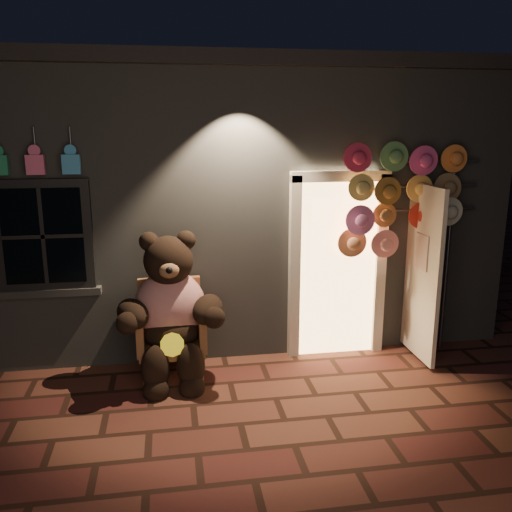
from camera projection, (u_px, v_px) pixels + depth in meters
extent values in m
plane|color=brown|center=(241.00, 424.00, 5.01)|extent=(60.00, 60.00, 0.00)
cube|color=slate|center=(206.00, 193.00, 8.45)|extent=(7.00, 5.00, 3.30)
cube|color=black|center=(203.00, 77.00, 8.04)|extent=(7.30, 5.30, 0.16)
cube|color=black|center=(44.00, 236.00, 5.74)|extent=(1.00, 0.10, 1.20)
cube|color=black|center=(43.00, 236.00, 5.72)|extent=(0.82, 0.06, 1.02)
cube|color=slate|center=(49.00, 292.00, 5.89)|extent=(1.10, 0.14, 0.08)
cube|color=#FFC172|center=(337.00, 268.00, 6.39)|extent=(0.92, 0.10, 2.10)
cube|color=beige|center=(294.00, 270.00, 6.27)|extent=(0.12, 0.12, 2.20)
cube|color=beige|center=(380.00, 267.00, 6.43)|extent=(0.12, 0.12, 2.20)
cube|color=beige|center=(341.00, 176.00, 6.09)|extent=(1.16, 0.12, 0.12)
cube|color=beige|center=(423.00, 273.00, 6.17)|extent=(0.05, 0.80, 2.00)
cube|color=#DC5A87|center=(35.00, 165.00, 5.49)|extent=(0.18, 0.07, 0.20)
cylinder|color=#59595E|center=(34.00, 139.00, 5.49)|extent=(0.02, 0.02, 0.25)
cube|color=#388FC7|center=(71.00, 164.00, 5.54)|extent=(0.18, 0.07, 0.20)
cylinder|color=#59595E|center=(70.00, 139.00, 5.54)|extent=(0.02, 0.02, 0.25)
cube|color=brown|center=(172.00, 345.00, 5.88)|extent=(0.69, 0.65, 0.10)
cube|color=brown|center=(170.00, 307.00, 6.08)|extent=(0.68, 0.09, 0.68)
cube|color=brown|center=(141.00, 331.00, 5.76)|extent=(0.09, 0.59, 0.39)
cube|color=brown|center=(201.00, 327.00, 5.87)|extent=(0.09, 0.59, 0.39)
cylinder|color=brown|center=(145.00, 376.00, 5.62)|extent=(0.05, 0.05, 0.31)
cylinder|color=brown|center=(201.00, 372.00, 5.72)|extent=(0.05, 0.05, 0.31)
cylinder|color=brown|center=(146.00, 355.00, 6.14)|extent=(0.05, 0.05, 0.31)
cylinder|color=brown|center=(197.00, 351.00, 6.24)|extent=(0.05, 0.05, 0.31)
ellipsoid|color=#AA1213|center=(170.00, 307.00, 5.84)|extent=(0.78, 0.63, 0.81)
ellipsoid|color=black|center=(171.00, 330.00, 5.81)|extent=(0.64, 0.55, 0.38)
sphere|color=black|center=(168.00, 260.00, 5.66)|extent=(0.53, 0.53, 0.52)
sphere|color=black|center=(149.00, 242.00, 5.61)|extent=(0.20, 0.20, 0.20)
sphere|color=black|center=(186.00, 240.00, 5.68)|extent=(0.20, 0.20, 0.20)
ellipsoid|color=brown|center=(169.00, 271.00, 5.44)|extent=(0.21, 0.15, 0.16)
ellipsoid|color=black|center=(133.00, 314.00, 5.53)|extent=(0.46, 0.60, 0.29)
ellipsoid|color=black|center=(208.00, 309.00, 5.66)|extent=(0.45, 0.59, 0.29)
ellipsoid|color=black|center=(155.00, 369.00, 5.52)|extent=(0.29, 0.29, 0.50)
ellipsoid|color=black|center=(191.00, 366.00, 5.58)|extent=(0.29, 0.29, 0.50)
sphere|color=black|center=(156.00, 390.00, 5.50)|extent=(0.27, 0.27, 0.27)
sphere|color=black|center=(192.00, 387.00, 5.57)|extent=(0.27, 0.27, 0.27)
cylinder|color=yellow|center=(172.00, 345.00, 5.49)|extent=(0.25, 0.10, 0.24)
cylinder|color=#59595E|center=(448.00, 250.00, 6.46)|extent=(0.04, 0.04, 2.47)
cylinder|color=#59595E|center=(434.00, 161.00, 6.15)|extent=(1.10, 0.03, 0.03)
cylinder|color=#59595E|center=(432.00, 186.00, 6.21)|extent=(1.10, 0.03, 0.03)
cylinder|color=#59595E|center=(431.00, 209.00, 6.28)|extent=(1.10, 0.03, 0.03)
cylinder|color=#CF2E51|center=(359.00, 159.00, 5.94)|extent=(0.31, 0.11, 0.31)
cylinder|color=#5C9352|center=(391.00, 158.00, 5.96)|extent=(0.31, 0.11, 0.31)
cylinder|color=#EB4D92|center=(424.00, 158.00, 5.99)|extent=(0.31, 0.11, 0.31)
cylinder|color=#FF8A3C|center=(452.00, 158.00, 6.11)|extent=(0.31, 0.11, 0.31)
cylinder|color=#DCC266|center=(358.00, 188.00, 5.98)|extent=(0.31, 0.11, 0.31)
cylinder|color=#9C6928|center=(391.00, 188.00, 6.01)|extent=(0.31, 0.11, 0.31)
cylinder|color=#FFC257|center=(419.00, 187.00, 6.13)|extent=(0.31, 0.11, 0.31)
cylinder|color=#92724D|center=(451.00, 186.00, 6.15)|extent=(0.31, 0.11, 0.31)
cylinder|color=#C5679B|center=(358.00, 217.00, 6.03)|extent=(0.31, 0.11, 0.31)
cylinder|color=#A86C3A|center=(387.00, 215.00, 6.15)|extent=(0.31, 0.11, 0.31)
cylinder|color=red|center=(418.00, 215.00, 6.17)|extent=(0.31, 0.11, 0.31)
cylinder|color=#EBE8C8|center=(450.00, 214.00, 6.20)|extent=(0.31, 0.11, 0.31)
cylinder|color=#CD7F52|center=(355.00, 244.00, 6.16)|extent=(0.31, 0.11, 0.31)
cylinder|color=pink|center=(386.00, 243.00, 6.19)|extent=(0.31, 0.11, 0.31)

